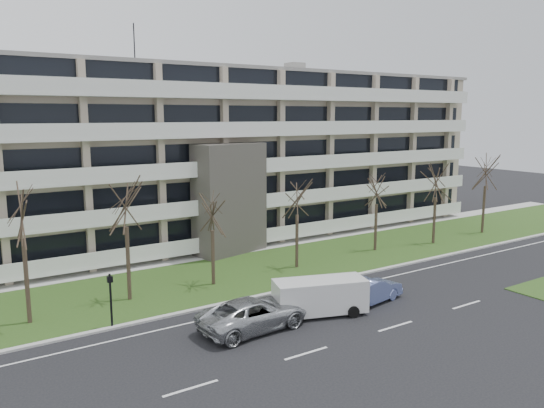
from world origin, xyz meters
TOP-DOWN VIEW (x-y plane):
  - ground at (0.00, 0.00)m, footprint 160.00×160.00m
  - grass_verge at (0.00, 13.00)m, footprint 90.00×10.00m
  - curb at (0.00, 8.00)m, footprint 90.00×0.35m
  - sidewalk at (0.00, 18.50)m, footprint 90.00×2.00m
  - lane_edge_line at (0.00, 6.50)m, footprint 90.00×0.12m
  - apartment_building at (-0.01, 25.32)m, footprint 60.50×15.10m
  - silver_pickup at (-6.59, 3.89)m, footprint 6.25×3.19m
  - blue_sedan at (1.38, 3.48)m, footprint 4.95×2.44m
  - white_van at (-2.26, 3.61)m, footprint 5.59×3.49m
  - pedestrian_signal at (-12.85, 8.15)m, footprint 0.29×0.23m
  - tree_1 at (-16.43, 11.22)m, footprint 4.25×4.25m
  - tree_2 at (-10.66, 11.87)m, footprint 4.10×4.10m
  - tree_3 at (-4.99, 11.71)m, footprint 3.32×3.32m
  - tree_4 at (2.03, 11.92)m, footprint 3.58×3.58m
  - tree_5 at (10.50, 12.44)m, footprint 3.52×3.52m
  - tree_6 at (16.54, 11.41)m, footprint 3.67×3.67m
  - tree_7 at (23.90, 11.70)m, footprint 4.07×4.07m

SIDE VIEW (x-z plane):
  - ground at x=0.00m, z-range 0.00..0.00m
  - lane_edge_line at x=0.00m, z-range 0.00..0.01m
  - grass_verge at x=0.00m, z-range 0.00..0.06m
  - sidewalk at x=0.00m, z-range 0.00..0.08m
  - curb at x=0.00m, z-range 0.00..0.12m
  - blue_sedan at x=1.38m, z-range 0.00..1.56m
  - silver_pickup at x=-6.59m, z-range 0.00..1.69m
  - white_van at x=-2.26m, z-range 0.20..2.24m
  - pedestrian_signal at x=-12.85m, z-range 0.41..3.41m
  - tree_3 at x=-4.99m, z-range 1.84..8.49m
  - tree_5 at x=10.50m, z-range 1.95..9.00m
  - tree_4 at x=2.03m, z-range 1.98..9.14m
  - tree_6 at x=16.54m, z-range 2.04..9.38m
  - tree_7 at x=23.90m, z-range 2.26..10.40m
  - tree_2 at x=-10.66m, z-range 2.28..10.49m
  - tree_1 at x=-16.43m, z-range 2.37..10.87m
  - apartment_building at x=-0.01m, z-range -1.76..16.99m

